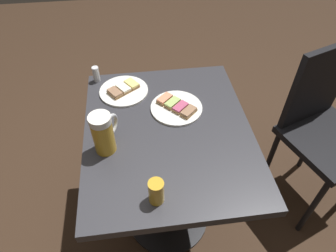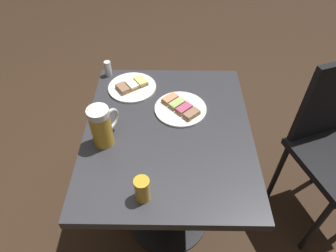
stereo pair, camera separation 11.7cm
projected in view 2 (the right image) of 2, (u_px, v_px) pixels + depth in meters
name	position (u px, v px, depth m)	size (l,w,h in m)	color
ground_plane	(168.00, 216.00, 1.70)	(6.00, 6.00, 0.00)	#382619
cafe_table	(168.00, 155.00, 1.30)	(0.66, 0.80, 0.71)	black
plate_near	(181.00, 108.00, 1.26)	(0.22, 0.22, 0.03)	white
plate_far	(132.00, 87.00, 1.36)	(0.22, 0.22, 0.03)	white
beer_mug	(102.00, 126.00, 1.09)	(0.09, 0.13, 0.17)	gold
beer_glass_small	(142.00, 189.00, 0.94)	(0.05, 0.05, 0.09)	gold
salt_shaker	(108.00, 69.00, 1.41)	(0.03, 0.03, 0.07)	silver
cafe_chair	(336.00, 141.00, 1.38)	(0.49, 0.49, 0.91)	black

